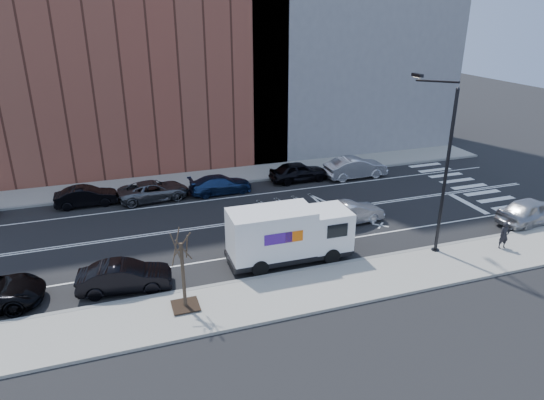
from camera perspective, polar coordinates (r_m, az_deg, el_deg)
ground at (r=31.30m, az=0.06°, el=-2.10°), size 120.00×120.00×0.00m
sidewalk_near at (r=24.06m, az=6.96°, el=-10.00°), size 44.00×3.60×0.15m
sidewalk_far at (r=39.13m, az=-4.12°, el=2.96°), size 44.00×3.60×0.15m
curb_near at (r=25.45m, az=5.22°, el=-7.98°), size 44.00×0.25×0.17m
curb_far at (r=37.49m, az=-3.40°, el=2.14°), size 44.00×0.25×0.17m
crosswalk at (r=39.14m, az=22.82°, el=1.14°), size 3.00×14.00×0.01m
road_markings at (r=31.30m, az=0.06°, el=-2.09°), size 40.00×8.60×0.01m
bldg_brick at (r=42.71m, az=-18.09°, el=18.56°), size 26.00×10.00×22.00m
bldg_concrete at (r=47.67m, az=8.27°, el=22.00°), size 20.00×10.00×26.00m
streetlight at (r=26.99m, az=19.28°, el=4.19°), size 0.44×4.02×9.34m
street_tree at (r=21.91m, az=-10.35°, el=-9.46°), size 1.20×1.20×3.75m
fedex_van at (r=25.53m, az=1.95°, el=-3.97°), size 6.66×2.44×3.02m
far_parked_b at (r=35.29m, az=-21.00°, el=0.41°), size 4.11×1.43×1.35m
far_parked_c at (r=34.96m, az=-13.71°, el=1.08°), size 5.05×2.68×1.35m
far_parked_d at (r=35.42m, az=-6.08°, el=1.84°), size 4.62×2.00×1.32m
far_parked_e at (r=37.68m, az=3.14°, el=3.35°), size 4.56×1.92×1.54m
far_parked_f at (r=39.01m, az=9.79°, el=3.80°), size 5.03×1.84×1.65m
driving_sedan at (r=30.69m, az=9.28°, el=-1.49°), size 4.36×1.91×1.39m
near_parked_rear_a at (r=24.39m, az=-16.95°, el=-8.64°), size 4.51×2.01×1.44m
near_parked_front at (r=34.32m, az=28.28°, el=-1.14°), size 5.04×2.52×1.65m
pedestrian at (r=29.74m, az=25.65°, el=-3.76°), size 0.62×0.45×1.58m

